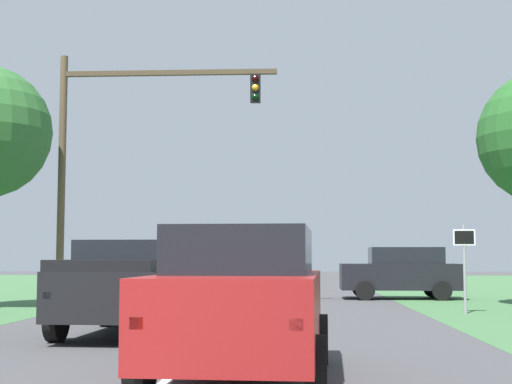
% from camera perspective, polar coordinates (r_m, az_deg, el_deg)
% --- Properties ---
extents(ground_plane, '(120.00, 120.00, 0.00)m').
position_cam_1_polar(ground_plane, '(15.38, -3.05, -10.76)').
color(ground_plane, '#424244').
extents(red_suv_near, '(2.32, 4.59, 1.92)m').
position_cam_1_polar(red_suv_near, '(9.61, -1.01, -8.21)').
color(red_suv_near, maroon).
rests_on(red_suv_near, ground_plane).
extents(pickup_truck_lead, '(2.45, 5.03, 1.86)m').
position_cam_1_polar(pickup_truck_lead, '(15.12, -9.54, -7.11)').
color(pickup_truck_lead, black).
rests_on(pickup_truck_lead, ground_plane).
extents(traffic_light, '(7.07, 0.40, 8.07)m').
position_cam_1_polar(traffic_light, '(24.31, -10.74, 3.92)').
color(traffic_light, brown).
rests_on(traffic_light, ground_plane).
extents(keep_moving_sign, '(0.60, 0.09, 2.42)m').
position_cam_1_polar(keep_moving_sign, '(21.04, 15.76, -4.79)').
color(keep_moving_sign, gray).
rests_on(keep_moving_sign, ground_plane).
extents(crossing_suv_far, '(4.34, 2.19, 1.88)m').
position_cam_1_polar(crossing_suv_far, '(27.67, 11.12, -6.07)').
color(crossing_suv_far, black).
rests_on(crossing_suv_far, ground_plane).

